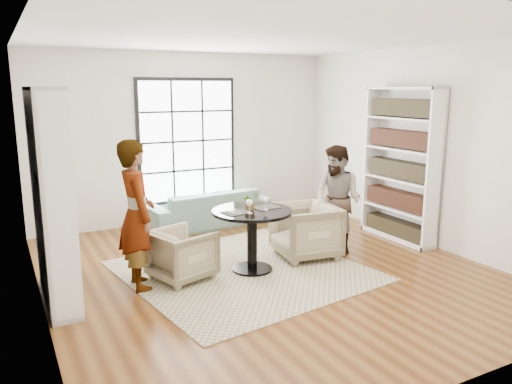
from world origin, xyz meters
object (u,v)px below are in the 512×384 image
sofa (207,208)px  person_right (338,199)px  pedestal_table (252,227)px  wine_glass_left (250,203)px  armchair_left (182,254)px  person_left (137,215)px  armchair_right (305,231)px  wine_glass_right (266,200)px  flower_centerpiece (250,201)px

sofa → person_right: bearing=111.2°
pedestal_table → wine_glass_left: 0.41m
person_right → armchair_left: bearing=-110.3°
armchair_left → person_left: (-0.55, 0.00, 0.58)m
armchair_left → person_left: bearing=72.3°
wine_glass_left → armchair_left: bearing=159.9°
armchair_right → wine_glass_right: size_ratio=4.75×
wine_glass_right → flower_centerpiece: bearing=149.2°
pedestal_table → person_right: person_right is taller
person_right → wine_glass_right: (-1.32, -0.22, 0.17)m
wine_glass_left → pedestal_table: bearing=52.5°
sofa → person_right: person_right is taller
armchair_right → wine_glass_left: 1.21m
sofa → armchair_left: 2.53m
armchair_right → person_right: (0.55, 0.00, 0.40)m
person_left → wine_glass_right: 1.64m
person_left → flower_centerpiece: (1.45, -0.14, 0.04)m
armchair_left → person_right: person_right is taller
armchair_right → wine_glass_right: (-0.77, -0.22, 0.57)m
wine_glass_right → armchair_left: bearing=167.4°
sofa → armchair_right: (0.59, -2.22, 0.07)m
flower_centerpiece → person_left: bearing=174.6°
person_left → wine_glass_left: bearing=-101.6°
pedestal_table → person_left: size_ratio=0.58×
flower_centerpiece → armchair_right: bearing=7.0°
armchair_right → wine_glass_left: bearing=-67.0°
armchair_left → wine_glass_right: wine_glass_right is taller
pedestal_table → sofa: pedestal_table is taller
sofa → wine_glass_right: bearing=79.8°
sofa → person_right: size_ratio=1.37×
armchair_left → wine_glass_left: wine_glass_left is taller
person_left → pedestal_table: bearing=-95.3°
pedestal_table → armchair_right: (0.92, 0.13, -0.21)m
wine_glass_left → flower_centerpiece: 0.18m
armchair_left → person_right: size_ratio=0.45×
armchair_right → flower_centerpiece: size_ratio=3.65×
wine_glass_right → flower_centerpiece: (-0.17, 0.10, -0.01)m
person_right → flower_centerpiece: bearing=-105.4°
armchair_right → flower_centerpiece: (-0.94, -0.12, 0.56)m
armchair_left → flower_centerpiece: size_ratio=3.08×
person_left → wine_glass_left: (1.36, -0.30, 0.06)m
armchair_left → armchair_right: 1.84m
person_left → wine_glass_left: person_left is taller
armchair_left → person_left: 0.80m
armchair_left → wine_glass_right: bearing=-120.2°
pedestal_table → sofa: (0.33, 2.36, -0.28)m
pedestal_table → armchair_left: bearing=170.5°
armchair_right → person_left: bearing=-82.4°
armchair_left → person_left: person_left is taller
armchair_left → armchair_right: size_ratio=0.84×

